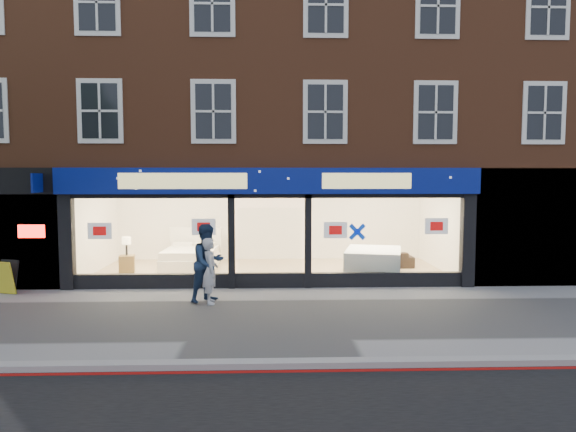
{
  "coord_description": "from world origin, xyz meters",
  "views": [
    {
      "loc": [
        0.03,
        -10.95,
        3.07
      ],
      "look_at": [
        0.48,
        2.5,
        2.03
      ],
      "focal_mm": 32.0,
      "sensor_mm": 36.0,
      "label": 1
    }
  ],
  "objects_px": {
    "display_bed": "(191,256)",
    "mattress_stack": "(373,262)",
    "sofa": "(385,259)",
    "pedestrian_grey": "(210,271)",
    "a_board": "(6,277)",
    "pedestrian_blue": "(208,263)"
  },
  "relations": [
    {
      "from": "display_bed",
      "to": "mattress_stack",
      "type": "distance_m",
      "value": 5.97
    },
    {
      "from": "sofa",
      "to": "pedestrian_grey",
      "type": "height_order",
      "value": "pedestrian_grey"
    },
    {
      "from": "sofa",
      "to": "a_board",
      "type": "distance_m",
      "value": 11.11
    },
    {
      "from": "sofa",
      "to": "pedestrian_blue",
      "type": "relative_size",
      "value": 0.93
    },
    {
      "from": "pedestrian_blue",
      "to": "sofa",
      "type": "bearing_deg",
      "value": -10.1
    },
    {
      "from": "mattress_stack",
      "to": "pedestrian_blue",
      "type": "distance_m",
      "value": 5.34
    },
    {
      "from": "a_board",
      "to": "pedestrian_blue",
      "type": "bearing_deg",
      "value": 8.4
    },
    {
      "from": "display_bed",
      "to": "mattress_stack",
      "type": "relative_size",
      "value": 0.93
    },
    {
      "from": "mattress_stack",
      "to": "pedestrian_blue",
      "type": "relative_size",
      "value": 1.22
    },
    {
      "from": "sofa",
      "to": "a_board",
      "type": "bearing_deg",
      "value": 15.38
    },
    {
      "from": "display_bed",
      "to": "a_board",
      "type": "distance_m",
      "value": 5.47
    },
    {
      "from": "sofa",
      "to": "pedestrian_grey",
      "type": "distance_m",
      "value": 6.74
    },
    {
      "from": "pedestrian_grey",
      "to": "display_bed",
      "type": "bearing_deg",
      "value": 6.41
    },
    {
      "from": "mattress_stack",
      "to": "pedestrian_grey",
      "type": "distance_m",
      "value": 5.37
    },
    {
      "from": "mattress_stack",
      "to": "pedestrian_blue",
      "type": "height_order",
      "value": "pedestrian_blue"
    },
    {
      "from": "mattress_stack",
      "to": "sofa",
      "type": "height_order",
      "value": "mattress_stack"
    },
    {
      "from": "a_board",
      "to": "pedestrian_grey",
      "type": "distance_m",
      "value": 5.6
    },
    {
      "from": "a_board",
      "to": "pedestrian_blue",
      "type": "height_order",
      "value": "pedestrian_blue"
    },
    {
      "from": "sofa",
      "to": "display_bed",
      "type": "bearing_deg",
      "value": -3.64
    },
    {
      "from": "mattress_stack",
      "to": "pedestrian_blue",
      "type": "xyz_separation_m",
      "value": [
        -4.61,
        -2.65,
        0.46
      ]
    },
    {
      "from": "pedestrian_grey",
      "to": "mattress_stack",
      "type": "bearing_deg",
      "value": -65.77
    },
    {
      "from": "display_bed",
      "to": "pedestrian_blue",
      "type": "xyz_separation_m",
      "value": [
        1.1,
        -4.39,
        0.52
      ]
    }
  ]
}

